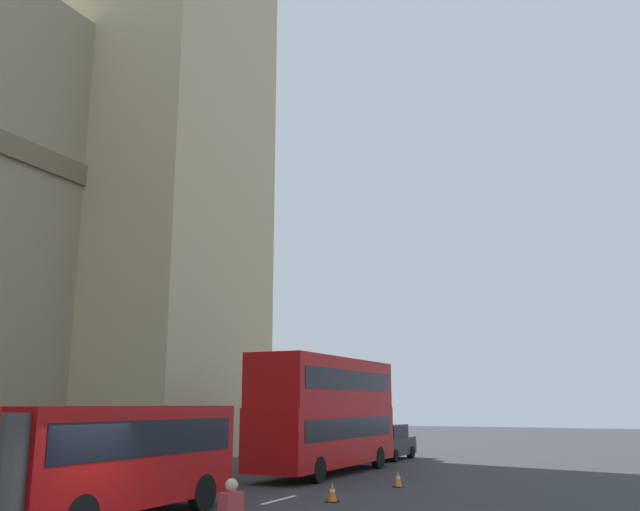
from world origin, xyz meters
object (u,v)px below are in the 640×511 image
at_px(traffic_cone_middle, 332,492).
at_px(traffic_cone_east, 398,479).
at_px(double_decker_bus, 327,410).
at_px(sedan_lead, 388,442).

distance_m(traffic_cone_middle, traffic_cone_east, 4.57).
bearing_deg(double_decker_bus, traffic_cone_middle, -154.18).
bearing_deg(sedan_lead, traffic_cone_east, -158.81).
bearing_deg(double_decker_bus, sedan_lead, 1.45).
bearing_deg(traffic_cone_middle, double_decker_bus, 25.82).
relative_size(traffic_cone_middle, traffic_cone_east, 1.00).
bearing_deg(sedan_lead, traffic_cone_middle, -166.36).
distance_m(double_decker_bus, traffic_cone_east, 5.83).
bearing_deg(traffic_cone_east, sedan_lead, 21.19).
height_order(double_decker_bus, traffic_cone_east, double_decker_bus).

